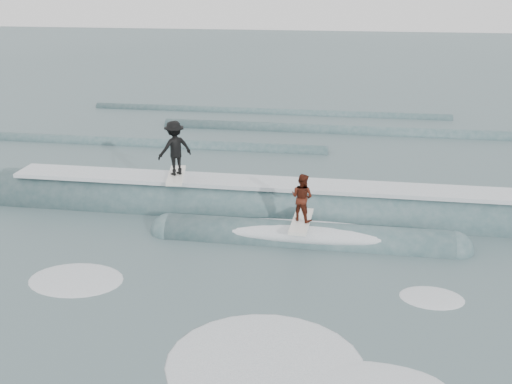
# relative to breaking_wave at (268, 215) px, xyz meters

# --- Properties ---
(ground) EXTENTS (160.00, 160.00, 0.00)m
(ground) POSITION_rel_breaking_wave_xyz_m (-0.35, -6.01, -0.04)
(ground) COLOR #3B5457
(ground) RESTS_ON ground
(breaking_wave) EXTENTS (21.51, 3.85, 2.13)m
(breaking_wave) POSITION_rel_breaking_wave_xyz_m (0.00, 0.00, 0.00)
(breaking_wave) COLOR #355459
(breaking_wave) RESTS_ON ground
(surfer_black) EXTENTS (1.42, 2.07, 2.04)m
(surfer_black) POSITION_rel_breaking_wave_xyz_m (-3.40, 0.43, 2.10)
(surfer_black) COLOR white
(surfer_black) RESTS_ON ground
(surfer_red) EXTENTS (0.91, 2.02, 1.62)m
(surfer_red) POSITION_rel_breaking_wave_xyz_m (1.28, -1.77, 1.31)
(surfer_red) COLOR white
(surfer_red) RESTS_ON ground
(whitewater) EXTENTS (15.89, 8.17, 0.10)m
(whitewater) POSITION_rel_breaking_wave_xyz_m (-0.79, -7.89, -0.04)
(whitewater) COLOR white
(whitewater) RESTS_ON ground
(far_swells) EXTENTS (34.80, 8.65, 0.80)m
(far_swells) POSITION_rel_breaking_wave_xyz_m (-2.04, 11.64, -0.04)
(far_swells) COLOR #355459
(far_swells) RESTS_ON ground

